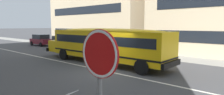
# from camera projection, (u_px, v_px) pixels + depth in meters

# --- Properties ---
(ground_plane) EXTENTS (400.00, 400.00, 0.00)m
(ground_plane) POSITION_uv_depth(u_px,v_px,m) (110.00, 72.00, 12.23)
(ground_plane) COLOR #424244
(sidewalk_far) EXTENTS (120.00, 3.00, 0.01)m
(sidewalk_far) POSITION_uv_depth(u_px,v_px,m) (166.00, 57.00, 18.14)
(sidewalk_far) COLOR gray
(sidewalk_far) RESTS_ON ground_plane
(lane_centreline) EXTENTS (110.00, 0.16, 0.01)m
(lane_centreline) POSITION_uv_depth(u_px,v_px,m) (110.00, 72.00, 12.23)
(lane_centreline) COLOR silver
(lane_centreline) RESTS_ON ground_plane
(school_bus) EXTENTS (12.23, 2.89, 2.73)m
(school_bus) POSITION_uv_depth(u_px,v_px,m) (104.00, 43.00, 14.98)
(school_bus) COLOR yellow
(school_bus) RESTS_ON ground_plane
(parked_car_dark_blue_end_of_row) EXTENTS (3.96, 1.99, 1.64)m
(parked_car_dark_blue_end_of_row) POSITION_uv_depth(u_px,v_px,m) (62.00, 42.00, 24.36)
(parked_car_dark_blue_end_of_row) COLOR navy
(parked_car_dark_blue_end_of_row) RESTS_ON ground_plane
(parked_car_maroon_mid_block) EXTENTS (3.92, 1.92, 1.64)m
(parked_car_maroon_mid_block) POSITION_uv_depth(u_px,v_px,m) (41.00, 40.00, 28.32)
(parked_car_maroon_mid_block) COLOR maroon
(parked_car_maroon_mid_block) RESTS_ON ground_plane
(stop_sign_post) EXTENTS (0.70, 0.07, 2.90)m
(stop_sign_post) POSITION_uv_depth(u_px,v_px,m) (100.00, 76.00, 2.75)
(stop_sign_post) COLOR slate
(stop_sign_post) RESTS_ON ground_plane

